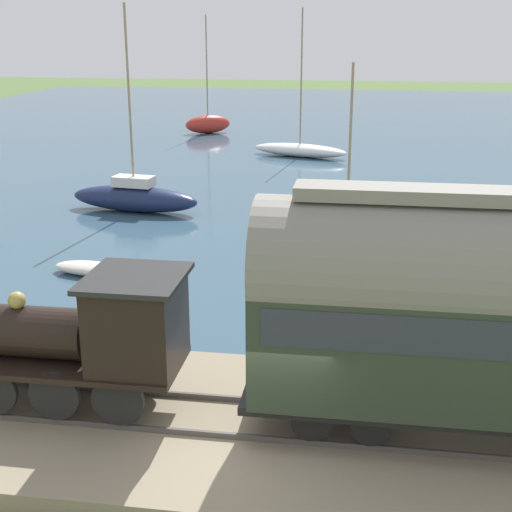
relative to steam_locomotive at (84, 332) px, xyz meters
name	(u,v)px	position (x,y,z in m)	size (l,w,h in m)	color
ground_plane	(265,458)	(-0.69, -3.80, -2.12)	(200.00, 200.00, 0.00)	#516B38
harbor_water	(343,134)	(43.27, -3.80, -2.12)	(80.00, 80.00, 0.01)	#38566B
rail_embankment	(270,431)	(0.00, -3.80, -1.92)	(5.94, 56.00, 0.51)	gray
steam_locomotive	(84,332)	(0.00, 0.00, 0.00)	(2.02, 5.35, 3.45)	black
passenger_coach	(488,307)	(0.00, -7.78, 1.01)	(2.49, 8.90, 4.79)	black
sailboat_teal	(347,224)	(14.00, -4.91, -1.35)	(3.88, 5.48, 6.75)	#1E707A
sailboat_red	(208,124)	(42.00, 6.60, -1.37)	(3.16, 3.78, 8.76)	#B72D23
sailboat_white	(300,149)	(32.72, -1.42, -1.66)	(3.30, 6.45, 9.02)	white
sailboat_navy	(134,197)	(17.54, 4.66, -1.46)	(2.29, 6.16, 8.89)	#192347
rowboat_far_out	(477,326)	(6.11, -8.70, -1.94)	(1.20, 2.87, 0.34)	silver
rowboat_off_pier	(90,268)	(9.07, 3.50, -1.91)	(1.36, 2.70, 0.41)	beige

